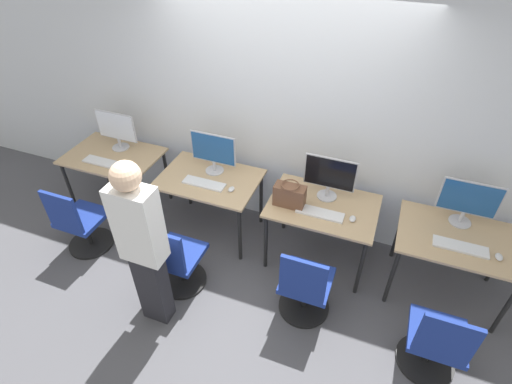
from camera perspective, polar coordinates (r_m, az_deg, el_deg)
The scene contains 24 objects.
ground_plane at distance 4.31m, azimuth -0.71°, elevation -10.39°, with size 20.00×20.00×0.00m, color #4C4C51.
wall_back at distance 4.08m, azimuth 3.64°, elevation 11.51°, with size 12.00×0.05×2.80m.
desk_far_left at distance 4.91m, azimuth -19.65°, elevation 4.19°, with size 1.05×0.73×0.74m.
monitor_far_left at distance 4.85m, azimuth -19.33°, elevation 8.48°, with size 0.50×0.20×0.45m.
keyboard_far_left at distance 4.76m, azimuth -21.10°, elevation 4.00°, with size 0.45×0.14×0.02m.
mouse_far_left at distance 4.58m, azimuth -18.43°, elevation 3.30°, with size 0.06×0.09×0.03m.
office_chair_far_left at distance 4.63m, azimuth -23.80°, elevation -4.30°, with size 0.48×0.48×0.86m.
desk_left at distance 4.30m, azimuth -6.64°, elevation 1.11°, with size 1.05×0.73×0.74m.
monitor_left at distance 4.21m, azimuth -6.13°, elevation 5.78°, with size 0.50×0.20×0.45m.
keyboard_left at distance 4.16m, azimuth -7.44°, elevation 1.22°, with size 0.45×0.14×0.02m.
mouse_left at distance 4.05m, azimuth -3.54°, elevation 0.40°, with size 0.06×0.09×0.03m.
office_chair_left at distance 3.95m, azimuth -11.31°, elevation -9.76°, with size 0.48×0.48×0.86m.
person_left at distance 3.33m, azimuth -15.93°, elevation -7.02°, with size 0.36×0.23×1.73m.
desk_right at distance 3.98m, azimuth 9.46°, elevation -2.78°, with size 1.05×0.73×0.74m.
monitor_right at distance 3.89m, azimuth 10.47°, elevation 2.24°, with size 0.50×0.20×0.45m.
keyboard_right at distance 3.82m, azimuth 9.12°, elevation -3.00°, with size 0.45×0.14×0.02m.
mouse_right at distance 3.81m, azimuth 13.63°, elevation -3.74°, with size 0.06×0.09×0.03m.
office_chair_right at distance 3.70m, azimuth 6.98°, elevation -13.54°, with size 0.48×0.48×0.86m.
desk_far_right at distance 4.04m, azimuth 26.76°, elevation -6.67°, with size 1.05×0.73×0.74m.
monitor_far_right at distance 4.00m, azimuth 28.07°, elevation -1.19°, with size 0.50×0.20×0.45m.
keyboard_far_right at distance 3.88m, azimuth 27.17°, elevation -6.98°, with size 0.45×0.14×0.02m.
mouse_far_right at distance 3.94m, azimuth 31.39°, elevation -7.92°, with size 0.06×0.09×0.03m.
office_chair_far_right at distance 3.66m, azimuth 24.23°, elevation -19.27°, with size 0.48×0.48×0.86m.
handbag at distance 3.82m, azimuth 4.82°, elevation -0.47°, with size 0.30×0.18×0.25m.
Camera 1 is at (1.06, -2.62, 3.25)m, focal length 28.00 mm.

